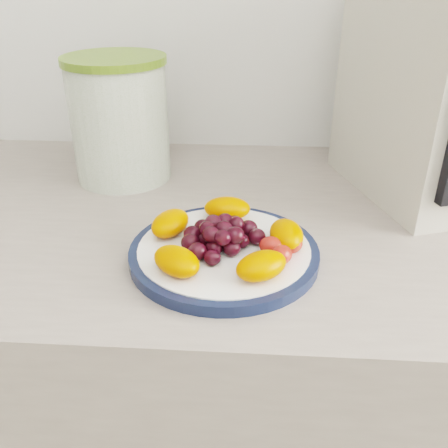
{
  "coord_description": "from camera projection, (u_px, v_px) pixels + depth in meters",
  "views": [
    {
      "loc": [
        -0.08,
        0.53,
        1.24
      ],
      "look_at": [
        -0.12,
        1.07,
        0.95
      ],
      "focal_mm": 40.0,
      "sensor_mm": 36.0,
      "label": 1
    }
  ],
  "objects": [
    {
      "name": "counter",
      "position": [
        290.0,
        422.0,
        0.96
      ],
      "size": [
        3.5,
        0.6,
        0.9
      ],
      "primitive_type": "cube",
      "color": "gray",
      "rests_on": "floor"
    },
    {
      "name": "cabinet_face",
      "position": [
        289.0,
        433.0,
        0.97
      ],
      "size": [
        3.48,
        0.58,
        0.84
      ],
      "primitive_type": "cube",
      "color": "olive",
      "rests_on": "floor"
    },
    {
      "name": "plate_rim",
      "position": [
        224.0,
        253.0,
        0.63
      ],
      "size": [
        0.24,
        0.24,
        0.01
      ],
      "primitive_type": "cylinder",
      "color": "#131D3B",
      "rests_on": "counter"
    },
    {
      "name": "plate_face",
      "position": [
        224.0,
        253.0,
        0.63
      ],
      "size": [
        0.22,
        0.22,
        0.02
      ],
      "primitive_type": "cylinder",
      "color": "white",
      "rests_on": "counter"
    },
    {
      "name": "canister",
      "position": [
        120.0,
        123.0,
        0.83
      ],
      "size": [
        0.19,
        0.19,
        0.19
      ],
      "primitive_type": "cylinder",
      "rotation": [
        0.0,
        0.0,
        0.19
      ],
      "color": "#375B13",
      "rests_on": "counter"
    },
    {
      "name": "canister_lid",
      "position": [
        114.0,
        60.0,
        0.78
      ],
      "size": [
        0.19,
        0.19,
        0.01
      ],
      "primitive_type": "cylinder",
      "rotation": [
        0.0,
        0.0,
        0.19
      ],
      "color": "#5B7724",
      "rests_on": "canister"
    },
    {
      "name": "appliance_body",
      "position": [
        441.0,
        81.0,
        0.74
      ],
      "size": [
        0.28,
        0.33,
        0.35
      ],
      "primitive_type": "cube",
      "rotation": [
        0.0,
        0.0,
        0.32
      ],
      "color": "#BCB4A4",
      "rests_on": "counter"
    },
    {
      "name": "fruit_plate",
      "position": [
        227.0,
        237.0,
        0.62
      ],
      "size": [
        0.21,
        0.2,
        0.04
      ],
      "color": "#E05800",
      "rests_on": "plate_face"
    }
  ]
}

